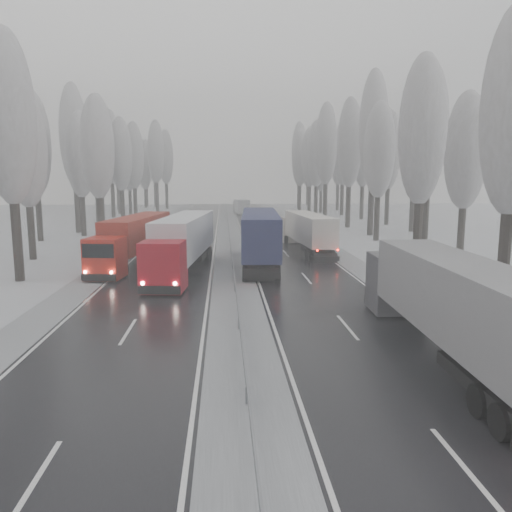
{
  "coord_description": "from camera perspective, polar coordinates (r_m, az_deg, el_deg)",
  "views": [
    {
      "loc": [
        -0.7,
        -11.05,
        7.18
      ],
      "look_at": [
        1.38,
        20.73,
        2.2
      ],
      "focal_mm": 35.0,
      "sensor_mm": 36.0,
      "label": 1
    }
  ],
  "objects": [
    {
      "name": "truck_red_red",
      "position": [
        43.07,
        -13.73,
        2.14
      ],
      "size": [
        4.51,
        15.58,
        3.96
      ],
      "rotation": [
        0.0,
        0.0,
        -0.14
      ],
      "color": "red",
      "rests_on": "ground"
    },
    {
      "name": "tree_62",
      "position": [
        56.44,
        -17.68,
        11.7
      ],
      "size": [
        3.6,
        3.6,
        16.04
      ],
      "color": "black",
      "rests_on": "ground"
    },
    {
      "name": "tree_18",
      "position": [
        41.16,
        18.48,
        13.35
      ],
      "size": [
        3.6,
        3.6,
        16.58
      ],
      "color": "black",
      "rests_on": "ground"
    },
    {
      "name": "tree_19",
      "position": [
        46.96,
        22.89,
        10.93
      ],
      "size": [
        3.6,
        3.6,
        14.57
      ],
      "color": "black",
      "rests_on": "ground"
    },
    {
      "name": "box_truck_distant",
      "position": [
        101.46,
        -1.67,
        5.67
      ],
      "size": [
        3.18,
        8.05,
        2.93
      ],
      "rotation": [
        0.0,
        0.0,
        0.1
      ],
      "color": "silver",
      "rests_on": "ground"
    },
    {
      "name": "tree_31",
      "position": [
        99.6,
        9.93,
        11.51
      ],
      "size": [
        3.6,
        3.6,
        18.58
      ],
      "color": "black",
      "rests_on": "ground"
    },
    {
      "name": "tree_68",
      "position": [
        81.79,
        -15.22,
        11.08
      ],
      "size": [
        3.6,
        3.6,
        16.65
      ],
      "color": "black",
      "rests_on": "ground"
    },
    {
      "name": "carriageway_left",
      "position": [
        41.92,
        -9.91,
        -1.09
      ],
      "size": [
        7.5,
        200.0,
        0.03
      ],
      "primitive_type": "cube",
      "color": "black",
      "rests_on": "ground"
    },
    {
      "name": "tree_65",
      "position": [
        70.68,
        -20.13,
        12.71
      ],
      "size": [
        3.6,
        3.6,
        19.48
      ],
      "color": "black",
      "rests_on": "ground"
    },
    {
      "name": "tree_63",
      "position": [
        62.58,
        -24.0,
        11.54
      ],
      "size": [
        3.6,
        3.6,
        16.88
      ],
      "color": "black",
      "rests_on": "ground"
    },
    {
      "name": "tree_38",
      "position": [
        129.32,
        5.0,
        10.8
      ],
      "size": [
        3.6,
        3.6,
        17.97
      ],
      "color": "black",
      "rests_on": "ground"
    },
    {
      "name": "tree_32",
      "position": [
        101.83,
        6.18,
        11.08
      ],
      "size": [
        3.6,
        3.6,
        17.33
      ],
      "color": "black",
      "rests_on": "ground"
    },
    {
      "name": "truck_red_white",
      "position": [
        38.27,
        -8.36,
        1.77
      ],
      "size": [
        4.35,
        16.86,
        4.29
      ],
      "rotation": [
        0.0,
        0.0,
        -0.11
      ],
      "color": "#A80915",
      "rests_on": "ground"
    },
    {
      "name": "tree_73",
      "position": [
        105.79,
        -15.52,
        10.69
      ],
      "size": [
        3.6,
        3.6,
        17.22
      ],
      "color": "black",
      "rests_on": "ground"
    },
    {
      "name": "truck_blue_box",
      "position": [
        41.38,
        0.44,
        2.52
      ],
      "size": [
        3.69,
        17.43,
        4.44
      ],
      "rotation": [
        0.0,
        0.0,
        -0.06
      ],
      "color": "navy",
      "rests_on": "ground"
    },
    {
      "name": "tree_71",
      "position": [
        96.57,
        -16.27,
        11.77
      ],
      "size": [
        3.6,
        3.6,
        19.61
      ],
      "color": "black",
      "rests_on": "ground"
    },
    {
      "name": "tree_30",
      "position": [
        94.44,
        6.94,
        11.45
      ],
      "size": [
        3.6,
        3.6,
        17.86
      ],
      "color": "black",
      "rests_on": "ground"
    },
    {
      "name": "tree_74",
      "position": [
        111.44,
        -11.37,
        11.54
      ],
      "size": [
        3.6,
        3.6,
        19.68
      ],
      "color": "black",
      "rests_on": "ground"
    },
    {
      "name": "tree_72",
      "position": [
        101.27,
        -14.33,
        10.07
      ],
      "size": [
        3.6,
        3.6,
        15.11
      ],
      "color": "black",
      "rests_on": "ground"
    },
    {
      "name": "truck_cream_box",
      "position": [
        49.24,
        5.76,
        3.04
      ],
      "size": [
        3.31,
        14.83,
        3.78
      ],
      "rotation": [
        0.0,
        0.0,
        0.07
      ],
      "color": "#ABA397",
      "rests_on": "ground"
    },
    {
      "name": "tree_67",
      "position": [
        79.75,
        -17.75,
        11.24
      ],
      "size": [
        3.6,
        3.6,
        17.09
      ],
      "color": "black",
      "rests_on": "ground"
    },
    {
      "name": "tree_21",
      "position": [
        54.57,
        19.26,
        13.47
      ],
      "size": [
        3.6,
        3.6,
        18.62
      ],
      "color": "black",
      "rests_on": "ground"
    },
    {
      "name": "median_slush",
      "position": [
        41.67,
        -2.72,
        -1.02
      ],
      "size": [
        3.0,
        200.0,
        0.04
      ],
      "primitive_type": "cube",
      "color": "#A0A3A8",
      "rests_on": "ground"
    },
    {
      "name": "tree_76",
      "position": [
        120.6,
        -10.28,
        11.01
      ],
      "size": [
        3.6,
        3.6,
        18.55
      ],
      "color": "black",
      "rests_on": "ground"
    },
    {
      "name": "tree_64",
      "position": [
        66.2,
        -19.48,
        10.79
      ],
      "size": [
        3.6,
        3.6,
        15.42
      ],
      "color": "black",
      "rests_on": "ground"
    },
    {
      "name": "truck_grey_tarp",
      "position": [
        21.36,
        21.06,
        -4.61
      ],
      "size": [
        3.06,
        16.21,
        4.14
      ],
      "rotation": [
        0.0,
        0.0,
        -0.03
      ],
      "color": "#414145",
      "rests_on": "ground"
    },
    {
      "name": "carriageway_right",
      "position": [
        42.09,
        4.45,
        -0.94
      ],
      "size": [
        7.5,
        200.0,
        0.03
      ],
      "primitive_type": "cube",
      "color": "black",
      "rests_on": "ground"
    },
    {
      "name": "tree_33",
      "position": [
        106.27,
        7.48,
        9.93
      ],
      "size": [
        3.6,
        3.6,
        14.33
      ],
      "color": "black",
      "rests_on": "ground"
    },
    {
      "name": "tree_26",
      "position": [
        74.75,
        10.67,
        12.51
      ],
      "size": [
        3.6,
        3.6,
        18.78
      ],
      "color": "black",
      "rests_on": "ground"
    },
    {
      "name": "tree_29",
      "position": [
        90.47,
        12.17,
        11.53
      ],
      "size": [
        3.6,
        3.6,
        18.11
      ],
      "color": "black",
      "rests_on": "ground"
    },
    {
      "name": "tree_78",
      "position": [
        127.59,
        -11.55,
        11.14
      ],
      "size": [
        3.6,
        3.6,
        19.55
      ],
      "color": "black",
      "rests_on": "ground"
    },
    {
      "name": "tree_36",
      "position": [
        118.69,
        4.97,
        11.67
      ],
      "size": [
        3.6,
        3.6,
        20.23
      ],
      "color": "black",
      "rests_on": "ground"
    },
    {
      "name": "tree_20",
      "position": [
        49.9,
        18.56,
        11.84
      ],
      "size": [
        3.6,
        3.6,
        15.71
      ],
      "color": "black",
      "rests_on": "ground"
    },
    {
      "name": "tree_35",
      "position": [
        114.37,
        9.4,
        11.06
      ],
      "size": [
        3.6,
        3.6,
        18.25
      ],
      "color": "black",
      "rests_on": "ground"
    },
    {
      "name": "tree_60",
      "position": [
        48.41,
        -24.83,
        10.93
      ],
      "size": [
        3.6,
        3.6,
        14.84
      ],
      "color": "black",
      "rests_on": "ground"
    },
    {
      "name": "tree_27",
      "position": [
        80.55,
        14.97,
        11.56
      ],
      "size": [
        3.6,
        3.6,
        17.62
      ],
      "color": "black",
      "rests_on": "ground"
    },
    {
      "name": "tree_66",
      "position": [
        75.49,
        -17.41,
        10.5
      ],
      "size": [
        3.6,
        3.6,
        15.23
      ],
      "color": "black",
      "rests_on": "ground"
    },
    {
      "name": "tree_77",
      "position": [
        125.23,
        -12.63,
        9.62
      ],
      "size": [
        3.6,
        3.6,
        14.32
      ],
      "color": "black",
      "rests_on": "ground"
    },
    {
      "name": "tree_25",
      "position": [
        71.02,
        17.78,
        12.78
      ],
      "size": [
        3.6,
        3.6,
        19.44
      ],
      "color": "black",
      "rests_on": "ground"
    },
    {
      "name": "tree_28",
      "position": [
        84.91,
        8.04,
        12.48
      ],
      "size": [
        3.6,
        3.6,
        19.62
      ],
      "color": "black",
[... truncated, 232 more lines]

